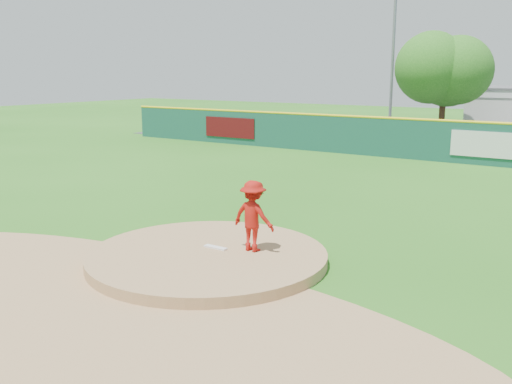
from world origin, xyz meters
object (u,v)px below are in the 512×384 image
Objects in this scene: pitcher at (253,216)px; playground_slide at (258,125)px; light_pole_left at (393,44)px; deciduous_tree at (445,67)px; van at (451,142)px.

pitcher reaches higher than playground_slide.
playground_slide is 0.23× the size of light_pole_left.
deciduous_tree is at bearing -26.57° from light_pole_left.
deciduous_tree is at bearing 36.61° from van.
light_pole_left is (-4.00, 2.00, 1.50)m from deciduous_tree.
light_pole_left reaches higher than deciduous_tree.
pitcher is 27.66m from light_pole_left.
deciduous_tree reaches higher than van.
van is at bearing -8.11° from playground_slide.
playground_slide reaches higher than van.
pitcher is 24.74m from deciduous_tree.
pitcher is at bearing -56.49° from playground_slide.
light_pole_left is at bearing 153.43° from deciduous_tree.
deciduous_tree is (-2.82, 24.33, 3.48)m from pitcher.
light_pole_left is at bearing 56.54° from van.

